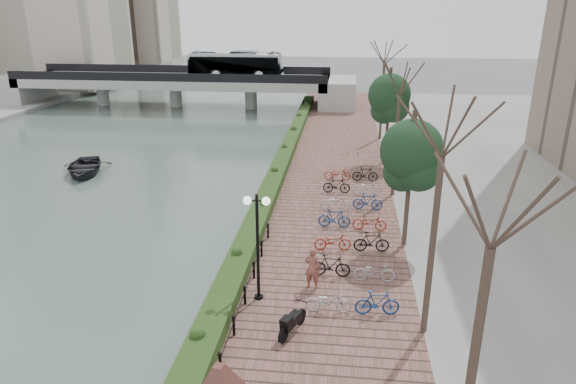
# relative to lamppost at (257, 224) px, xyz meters

# --- Properties ---
(ground) EXTENTS (220.00, 220.00, 0.00)m
(ground) POSITION_rel_lamppost_xyz_m (-1.86, -3.49, -3.67)
(ground) COLOR #59595B
(ground) RESTS_ON ground
(river_water) EXTENTS (30.00, 130.00, 0.02)m
(river_water) POSITION_rel_lamppost_xyz_m (-16.86, 21.51, -3.66)
(river_water) COLOR #4E6156
(river_water) RESTS_ON ground
(promenade) EXTENTS (8.00, 75.00, 0.50)m
(promenade) POSITION_rel_lamppost_xyz_m (2.14, 14.01, -3.42)
(promenade) COLOR brown
(promenade) RESTS_ON ground
(hedge) EXTENTS (1.10, 56.00, 0.60)m
(hedge) POSITION_rel_lamppost_xyz_m (-1.26, 16.51, -2.87)
(hedge) COLOR #203814
(hedge) RESTS_ON promenade
(chain_fence) EXTENTS (0.10, 14.10, 0.70)m
(chain_fence) POSITION_rel_lamppost_xyz_m (-0.46, -1.49, -2.82)
(chain_fence) COLOR black
(chain_fence) RESTS_ON promenade
(lamppost) EXTENTS (1.02, 0.32, 4.34)m
(lamppost) POSITION_rel_lamppost_xyz_m (0.00, 0.00, 0.00)
(lamppost) COLOR black
(lamppost) RESTS_ON promenade
(motorcycle) EXTENTS (1.06, 1.60, 0.96)m
(motorcycle) POSITION_rel_lamppost_xyz_m (1.55, -2.12, -2.69)
(motorcycle) COLOR black
(motorcycle) RESTS_ON promenade
(pedestrian) EXTENTS (0.74, 0.57, 1.81)m
(pedestrian) POSITION_rel_lamppost_xyz_m (2.03, 1.01, -2.27)
(pedestrian) COLOR brown
(pedestrian) RESTS_ON promenade
(bicycle_parking) EXTENTS (2.40, 17.32, 1.00)m
(bicycle_parking) POSITION_rel_lamppost_xyz_m (3.63, 7.10, -2.70)
(bicycle_parking) COLOR #B4B3B8
(bicycle_parking) RESTS_ON promenade
(street_trees) EXTENTS (3.20, 37.12, 6.80)m
(street_trees) POSITION_rel_lamppost_xyz_m (6.14, 9.19, 0.02)
(street_trees) COLOR #33251E
(street_trees) RESTS_ON promenade
(bridge) EXTENTS (36.00, 10.77, 6.50)m
(bridge) POSITION_rel_lamppost_xyz_m (-15.34, 41.51, -0.30)
(bridge) COLOR gray
(bridge) RESTS_ON ground
(boat) EXTENTS (4.76, 5.64, 1.00)m
(boat) POSITION_rel_lamppost_xyz_m (-15.21, 15.66, -3.15)
(boat) COLOR #232228
(boat) RESTS_ON river_water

